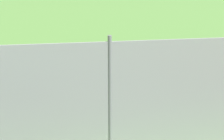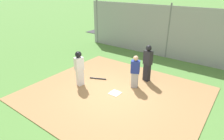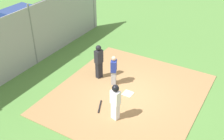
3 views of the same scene
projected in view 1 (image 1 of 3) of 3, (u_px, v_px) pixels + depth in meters
The scene contains 8 objects.
ground_plane at pixel (94, 79), 12.21m from camera, with size 140.00×140.00×0.00m, color #51843D.
dirt_infield at pixel (94, 79), 12.20m from camera, with size 7.20×6.40×0.03m, color #9E774C.
home_plate at pixel (94, 78), 12.19m from camera, with size 0.44×0.44×0.02m, color white.
catcher at pixel (87, 71), 10.97m from camera, with size 0.45×0.39×1.51m.
umpire at pixel (85, 75), 10.03m from camera, with size 0.43×0.34×1.78m.
runner at pixel (127, 57), 12.44m from camera, with size 0.34×0.43×1.65m.
baseball_bat at pixel (125, 81), 11.83m from camera, with size 0.06×0.06×0.83m, color black.
backstop_fence at pixel (110, 101), 6.43m from camera, with size 12.00×0.10×3.35m.
Camera 1 is at (-0.82, -11.36, 4.52)m, focal length 38.97 mm.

